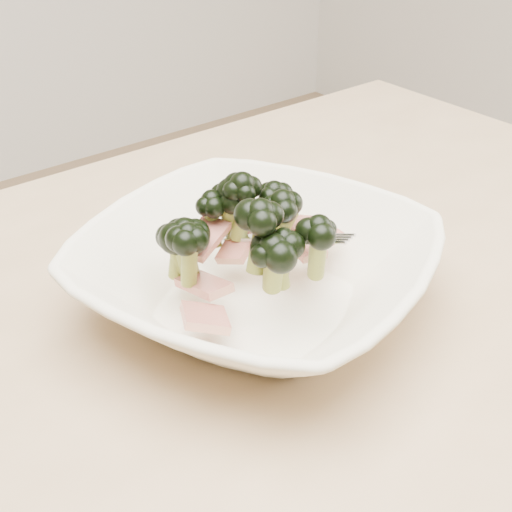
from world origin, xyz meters
name	(u,v)px	position (x,y,z in m)	size (l,w,h in m)	color
dining_table	(220,480)	(0.00, 0.00, 0.65)	(1.20, 0.80, 0.75)	tan
broccoli_dish	(255,268)	(0.08, 0.06, 0.79)	(0.35, 0.35, 0.12)	white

